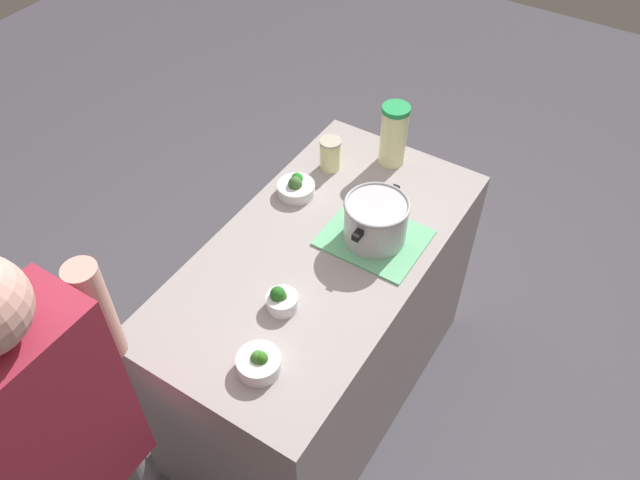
% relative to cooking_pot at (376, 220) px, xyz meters
% --- Properties ---
extents(ground_plane, '(8.00, 8.00, 0.00)m').
position_rel_cooking_pot_xyz_m(ground_plane, '(0.15, -0.13, -1.01)').
color(ground_plane, '#49474F').
extents(counter_slab, '(1.33, 0.70, 0.92)m').
position_rel_cooking_pot_xyz_m(counter_slab, '(0.15, -0.13, -0.55)').
color(counter_slab, gray).
rests_on(counter_slab, ground_plane).
extents(dish_cloth, '(0.29, 0.34, 0.01)m').
position_rel_cooking_pot_xyz_m(dish_cloth, '(0.00, -0.00, -0.09)').
color(dish_cloth, '#69BD86').
rests_on(dish_cloth, counter_slab).
extents(cooking_pot, '(0.29, 0.22, 0.16)m').
position_rel_cooking_pot_xyz_m(cooking_pot, '(0.00, 0.00, 0.00)').
color(cooking_pot, '#B7B7BC').
rests_on(cooking_pot, dish_cloth).
extents(lemonade_pitcher, '(0.11, 0.11, 0.25)m').
position_rel_cooking_pot_xyz_m(lemonade_pitcher, '(-0.40, -0.15, 0.04)').
color(lemonade_pitcher, beige).
rests_on(lemonade_pitcher, counter_slab).
extents(mason_jar, '(0.08, 0.08, 0.13)m').
position_rel_cooking_pot_xyz_m(mason_jar, '(-0.24, -0.33, -0.03)').
color(mason_jar, '#F0EC9F').
rests_on(mason_jar, counter_slab).
extents(broccoli_bowl_front, '(0.10, 0.10, 0.09)m').
position_rel_cooking_pot_xyz_m(broccoli_bowl_front, '(0.41, -0.10, -0.06)').
color(broccoli_bowl_front, silver).
rests_on(broccoli_bowl_front, counter_slab).
extents(broccoli_bowl_center, '(0.13, 0.13, 0.08)m').
position_rel_cooking_pot_xyz_m(broccoli_bowl_center, '(0.63, -0.03, -0.06)').
color(broccoli_bowl_center, silver).
rests_on(broccoli_bowl_center, counter_slab).
extents(broccoli_bowl_back, '(0.14, 0.14, 0.08)m').
position_rel_cooking_pot_xyz_m(broccoli_bowl_back, '(-0.05, -0.36, -0.06)').
color(broccoli_bowl_back, silver).
rests_on(broccoli_bowl_back, counter_slab).
extents(person_cook, '(0.50, 0.20, 1.68)m').
position_rel_cooking_pot_xyz_m(person_cook, '(1.12, -0.25, -0.07)').
color(person_cook, slate).
rests_on(person_cook, ground_plane).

